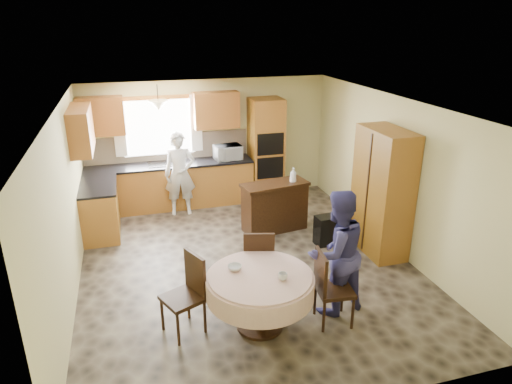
{
  "coord_description": "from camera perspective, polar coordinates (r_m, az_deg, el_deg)",
  "views": [
    {
      "loc": [
        -1.61,
        -6.11,
        3.64
      ],
      "look_at": [
        0.24,
        0.3,
        1.08
      ],
      "focal_mm": 32.0,
      "sensor_mm": 36.0,
      "label": 1
    }
  ],
  "objects": [
    {
      "name": "backsplash",
      "position": [
        9.46,
        -11.01,
        5.53
      ],
      "size": [
        3.3,
        0.02,
        0.55
      ],
      "primitive_type": "cube",
      "color": "tan",
      "rests_on": "wall_back"
    },
    {
      "name": "curtain_right",
      "position": [
        9.35,
        -7.48,
        8.54
      ],
      "size": [
        0.22,
        0.02,
        1.15
      ],
      "primitive_type": "cube",
      "color": "white",
      "rests_on": "wall_back"
    },
    {
      "name": "microwave",
      "position": [
        9.33,
        -3.54,
        4.96
      ],
      "size": [
        0.58,
        0.43,
        0.3
      ],
      "primitive_type": "imported",
      "rotation": [
        0.0,
        0.0,
        0.12
      ],
      "color": "silver",
      "rests_on": "counter_back"
    },
    {
      "name": "person_dining",
      "position": [
        5.94,
        10.01,
        -7.46
      ],
      "size": [
        0.94,
        0.8,
        1.69
      ],
      "primitive_type": "imported",
      "rotation": [
        0.0,
        0.0,
        3.36
      ],
      "color": "navy",
      "rests_on": "floor"
    },
    {
      "name": "wall_back",
      "position": [
        9.55,
        -5.95,
        6.39
      ],
      "size": [
        5.0,
        0.02,
        2.5
      ],
      "primitive_type": "cube",
      "color": "#D1CB86",
      "rests_on": "floor"
    },
    {
      "name": "chair_left",
      "position": [
        5.7,
        -8.51,
        -11.99
      ],
      "size": [
        0.58,
        0.58,
        1.01
      ],
      "rotation": [
        0.0,
        0.0,
        -1.15
      ],
      "color": "#321D0D",
      "rests_on": "floor"
    },
    {
      "name": "wall_cab_left",
      "position": [
        9.12,
        -18.83,
        8.95
      ],
      "size": [
        0.85,
        0.33,
        0.72
      ],
      "primitive_type": "cube",
      "color": "#B7642D",
      "rests_on": "wall_back"
    },
    {
      "name": "oven_upper",
      "position": [
        9.24,
        1.84,
        5.99
      ],
      "size": [
        0.56,
        0.01,
        0.45
      ],
      "primitive_type": "cube",
      "color": "black",
      "rests_on": "oven_tower"
    },
    {
      "name": "pendant",
      "position": [
        8.76,
        -12.1,
        10.55
      ],
      "size": [
        0.36,
        0.36,
        0.18
      ],
      "primitive_type": "cone",
      "rotation": [
        3.14,
        0.0,
        0.0
      ],
      "color": "beige",
      "rests_on": "ceiling"
    },
    {
      "name": "ceiling",
      "position": [
        6.42,
        -1.37,
        10.76
      ],
      "size": [
        5.0,
        6.0,
        0.01
      ],
      "primitive_type": "cube",
      "color": "white",
      "rests_on": "wall_back"
    },
    {
      "name": "wall_left",
      "position": [
        6.62,
        -22.69,
        -1.88
      ],
      "size": [
        0.02,
        6.0,
        2.5
      ],
      "primitive_type": "cube",
      "color": "#D1CB86",
      "rests_on": "floor"
    },
    {
      "name": "base_cab_back",
      "position": [
        9.4,
        -10.52,
        0.73
      ],
      "size": [
        3.3,
        0.6,
        0.88
      ],
      "primitive_type": "cube",
      "color": "orange",
      "rests_on": "floor"
    },
    {
      "name": "oven_lower",
      "position": [
        9.38,
        1.8,
        3.03
      ],
      "size": [
        0.56,
        0.01,
        0.45
      ],
      "primitive_type": "cube",
      "color": "black",
      "rests_on": "oven_tower"
    },
    {
      "name": "chair_back",
      "position": [
        6.29,
        0.35,
        -8.42
      ],
      "size": [
        0.53,
        0.53,
        1.0
      ],
      "rotation": [
        0.0,
        0.0,
        2.88
      ],
      "color": "#321D0D",
      "rests_on": "floor"
    },
    {
      "name": "bowl_sideboard",
      "position": [
        8.01,
        0.89,
        0.77
      ],
      "size": [
        0.23,
        0.23,
        0.05
      ],
      "primitive_type": "imported",
      "rotation": [
        0.0,
        0.0,
        -0.09
      ],
      "color": "#B2B2B2",
      "rests_on": "sideboard"
    },
    {
      "name": "floor",
      "position": [
        7.29,
        -1.2,
        -8.96
      ],
      "size": [
        5.0,
        6.0,
        0.01
      ],
      "primitive_type": "cube",
      "color": "brown",
      "rests_on": "ground"
    },
    {
      "name": "chair_right",
      "position": [
        5.82,
        9.07,
        -11.34
      ],
      "size": [
        0.48,
        0.48,
        1.0
      ],
      "rotation": [
        0.0,
        0.0,
        1.46
      ],
      "color": "#321D0D",
      "rests_on": "floor"
    },
    {
      "name": "wall_right",
      "position": [
        7.74,
        16.92,
        2.08
      ],
      "size": [
        0.02,
        6.0,
        2.5
      ],
      "primitive_type": "cube",
      "color": "#D1CB86",
      "rests_on": "floor"
    },
    {
      "name": "wall_cab_side",
      "position": [
        8.13,
        -21.04,
        7.32
      ],
      "size": [
        0.33,
        1.2,
        0.72
      ],
      "primitive_type": "cube",
      "color": "#B7642D",
      "rests_on": "wall_left"
    },
    {
      "name": "window",
      "position": [
        9.34,
        -12.11,
        7.91
      ],
      "size": [
        1.4,
        0.03,
        1.1
      ],
      "primitive_type": "cube",
      "color": "white",
      "rests_on": "wall_back"
    },
    {
      "name": "wall_front",
      "position": [
        4.24,
        9.54,
        -13.65
      ],
      "size": [
        5.0,
        0.02,
        2.5
      ],
      "primitive_type": "cube",
      "color": "#D1CB86",
      "rests_on": "floor"
    },
    {
      "name": "counter_left",
      "position": [
        8.39,
        -19.24,
        0.72
      ],
      "size": [
        0.64,
        1.2,
        0.04
      ],
      "primitive_type": "cube",
      "color": "black",
      "rests_on": "base_cab_left"
    },
    {
      "name": "oven_tower",
      "position": [
        9.58,
        1.24,
        5.36
      ],
      "size": [
        0.66,
        0.62,
        2.12
      ],
      "primitive_type": "cube",
      "color": "orange",
      "rests_on": "floor"
    },
    {
      "name": "counter_back",
      "position": [
        9.26,
        -10.71,
        3.4
      ],
      "size": [
        3.3,
        0.64,
        0.04
      ],
      "primitive_type": "cube",
      "color": "black",
      "rests_on": "base_cab_back"
    },
    {
      "name": "bottle_sideboard",
      "position": [
        8.14,
        4.66,
        2.01
      ],
      "size": [
        0.13,
        0.13,
        0.31
      ],
      "primitive_type": "imported",
      "rotation": [
        0.0,
        0.0,
        -0.06
      ],
      "color": "silver",
      "rests_on": "sideboard"
    },
    {
      "name": "sideboard",
      "position": [
        8.24,
        2.34,
        -2.01
      ],
      "size": [
        1.24,
        0.67,
        0.85
      ],
      "primitive_type": "cube",
      "rotation": [
        0.0,
        0.0,
        0.16
      ],
      "color": "#321D0D",
      "rests_on": "floor"
    },
    {
      "name": "cupboard",
      "position": [
        7.56,
        15.49,
        -0.03
      ],
      "size": [
        0.54,
        1.07,
        2.05
      ],
      "primitive_type": "cube",
      "color": "orange",
      "rests_on": "floor"
    },
    {
      "name": "bowl_table",
      "position": [
        5.66,
        -2.67,
        -9.42
      ],
      "size": [
        0.23,
        0.23,
        0.05
      ],
      "primitive_type": "imported",
      "rotation": [
        0.0,
        0.0,
        -0.37
      ],
      "color": "#B2B2B2",
      "rests_on": "dining_table"
    },
    {
      "name": "wall_cab_right",
      "position": [
        9.28,
        -4.99,
        10.17
      ],
      "size": [
        0.9,
        0.33,
        0.72
      ],
      "primitive_type": "cube",
      "color": "#B7642D",
      "rests_on": "wall_back"
    },
    {
      "name": "curtain_left",
      "position": [
        9.26,
        -16.76,
        7.69
      ],
      "size": [
        0.22,
        0.02,
        1.15
      ],
      "primitive_type": "cube",
      "color": "white",
      "rests_on": "wall_back"
    },
    {
      "name": "cup_table",
      "position": [
        5.46,
        3.35,
        -10.49
      ],
      "size": [
        0.15,
        0.15,
        0.09
      ],
      "primitive_type": "imported",
      "rotation": [
        0.0,
        0.0,
        -0.41
      ],
      "color": "#B2B2B2",
      "rests_on": "dining_table"
    },
    {
      "name": "space_heater",
      "position": [
        7.87,
        8.78,
        -4.74
      ],
      "size": [
        0.39,
        0.29,
        0.51
      ],
      "primitive_type": "cube",
      "rotation": [
        0.0,
        0.0,
        0.08
      ],
      "color": "black",
      "rests_on": "floor"
    },
    {
      "name": "person_sink",
      "position": [
        8.92,
        -9.49,
        2.25
      ],
      "size": [
        0.63,
        0.44,
        1.64
      ],
      "primitive_type": "imported",
      "rotation": [
        0.0,
        0.0,
        -0.08
      ],
      "color": "silver",
      "rests_on": "floor"
    },
    {
      "name": "dining_table",
      "position": [
        5.65,
        0.5,
        -11.75
      ],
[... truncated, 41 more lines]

